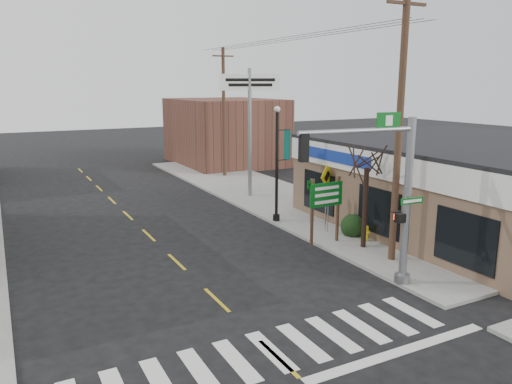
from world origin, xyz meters
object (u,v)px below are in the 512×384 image
fire_hydrant (366,232)px  lamp_post (278,156)px  utility_pole_far (224,111)px  traffic_signal_pole (392,185)px  utility_pole_near (399,126)px  guide_sign (326,201)px  bare_tree (368,153)px  dance_center_sign (250,102)px

fire_hydrant → lamp_post: 5.80m
utility_pole_far → fire_hydrant: bearing=-92.0°
traffic_signal_pole → utility_pole_far: bearing=84.8°
fire_hydrant → utility_pole_near: 5.45m
utility_pole_far → lamp_post: bearing=-101.1°
traffic_signal_pole → guide_sign: traffic_signal_pole is taller
traffic_signal_pole → utility_pole_near: 3.28m
guide_sign → fire_hydrant: guide_sign is taller
fire_hydrant → bare_tree: bearing=-137.0°
dance_center_sign → fire_hydrant: bearing=-65.7°
utility_pole_far → traffic_signal_pole: bearing=-98.3°
guide_sign → lamp_post: size_ratio=0.51×
traffic_signal_pole → guide_sign: size_ratio=2.04×
lamp_post → utility_pole_far: bearing=100.1°
lamp_post → bare_tree: lamp_post is taller
traffic_signal_pole → dance_center_sign: 15.08m
dance_center_sign → utility_pole_far: (1.43, 7.01, -0.91)m
bare_tree → utility_pole_far: bearing=84.7°
bare_tree → utility_pole_far: size_ratio=0.55×
fire_hydrant → utility_pole_near: (-0.68, -2.35, 4.87)m
traffic_signal_pole → fire_hydrant: 5.95m
bare_tree → guide_sign: bearing=134.5°
guide_sign → fire_hydrant: 2.42m
fire_hydrant → traffic_signal_pole: bearing=-122.0°
lamp_post → bare_tree: size_ratio=1.12×
utility_pole_near → utility_pole_far: bearing=85.9°
bare_tree → utility_pole_near: size_ratio=0.50×
lamp_post → utility_pole_near: (1.14, -7.01, 1.93)m
dance_center_sign → utility_pole_far: 7.21m
guide_sign → dance_center_sign: (1.41, 9.92, 3.83)m
fire_hydrant → dance_center_sign: 11.74m
guide_sign → bare_tree: (1.15, -1.17, 2.14)m
traffic_signal_pole → utility_pole_near: bearing=48.7°
guide_sign → dance_center_sign: size_ratio=0.38×
fire_hydrant → utility_pole_near: utility_pole_near is taller
utility_pole_far → bare_tree: bearing=-94.0°
lamp_post → dance_center_sign: dance_center_sign is taller
traffic_signal_pole → guide_sign: (0.85, 4.83, -1.65)m
guide_sign → fire_hydrant: bearing=-17.7°
lamp_post → utility_pole_far: size_ratio=0.61×
traffic_signal_pole → bare_tree: traffic_signal_pole is taller
utility_pole_near → fire_hydrant: bearing=74.6°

